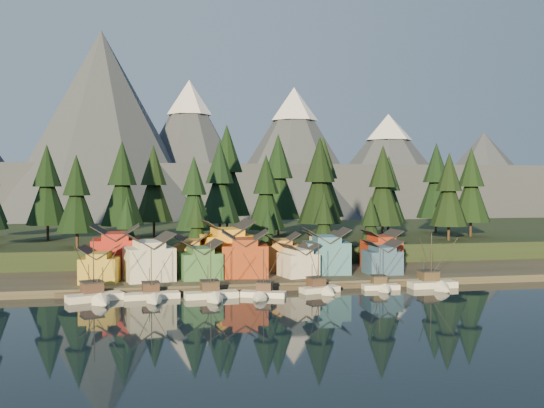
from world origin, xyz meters
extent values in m
plane|color=black|center=(0.00, 0.00, 0.00)|extent=(500.00, 500.00, 0.00)
cube|color=#352E26|center=(0.00, 40.00, 0.75)|extent=(400.00, 50.00, 1.50)
cube|color=black|center=(0.00, 90.00, 3.00)|extent=(420.00, 100.00, 6.00)
cube|color=#40372E|center=(0.00, 16.50, 0.50)|extent=(80.00, 4.00, 1.00)
cube|color=#424856|center=(0.00, 240.00, 15.00)|extent=(560.00, 160.00, 30.00)
cone|color=#424856|center=(-45.00, 180.00, 45.00)|extent=(100.00, 100.00, 90.00)
cone|color=#424856|center=(-5.00, 198.00, 36.00)|extent=(80.00, 80.00, 72.00)
cone|color=white|center=(-5.00, 198.00, 63.36)|extent=(22.40, 22.40, 17.28)
cone|color=#424856|center=(45.00, 186.00, 34.00)|extent=(84.00, 84.00, 68.00)
cone|color=white|center=(45.00, 186.00, 59.84)|extent=(23.52, 23.52, 16.32)
cone|color=#424856|center=(100.00, 202.00, 29.00)|extent=(92.00, 92.00, 58.00)
cone|color=white|center=(100.00, 202.00, 51.04)|extent=(25.76, 25.76, 13.92)
cone|color=#424856|center=(160.00, 210.00, 25.00)|extent=(88.00, 88.00, 50.00)
cube|color=silver|center=(-32.48, 11.11, 0.39)|extent=(10.57, 6.72, 1.80)
cone|color=silver|center=(-30.52, 5.97, 0.39)|extent=(4.37, 4.40, 3.37)
cube|color=black|center=(-32.48, 11.11, -0.28)|extent=(10.82, 6.86, 0.39)
cube|color=#4C3328|center=(-33.14, 12.83, 2.14)|extent=(4.56, 4.43, 2.02)
cube|color=#292626|center=(-33.14, 12.83, 3.26)|extent=(4.85, 4.72, 0.22)
cylinder|color=black|center=(-32.70, 11.69, 6.29)|extent=(0.20, 0.20, 10.12)
cylinder|color=black|center=(-33.88, 14.77, 3.71)|extent=(0.16, 0.16, 4.95)
cube|color=silver|center=(-22.26, 11.25, 0.33)|extent=(10.43, 4.03, 1.53)
cone|color=silver|center=(-21.61, 5.71, 0.33)|extent=(3.25, 3.78, 2.86)
cube|color=black|center=(-22.26, 11.25, -0.24)|extent=(10.68, 4.11, 0.33)
cube|color=#422C23|center=(-22.48, 13.09, 1.81)|extent=(3.36, 3.20, 1.72)
cube|color=#292626|center=(-22.48, 13.09, 2.77)|extent=(3.58, 3.41, 0.19)
cylinder|color=black|center=(-22.34, 11.86, 5.34)|extent=(0.17, 0.17, 8.58)
cylinder|color=black|center=(-22.73, 15.19, 3.15)|extent=(0.13, 0.13, 4.20)
cube|color=white|center=(-11.33, 9.85, 0.36)|extent=(10.16, 3.83, 1.63)
cone|color=white|center=(-10.89, 4.41, 0.36)|extent=(3.31, 3.63, 3.05)
cube|color=black|center=(-11.33, 9.85, -0.25)|extent=(10.41, 3.90, 0.36)
cube|color=#443224|center=(-11.47, 11.67, 1.93)|extent=(3.48, 3.30, 1.83)
cube|color=#292626|center=(-11.47, 11.67, 2.95)|extent=(3.70, 3.52, 0.20)
cylinder|color=black|center=(-11.38, 10.46, 5.69)|extent=(0.18, 0.18, 9.15)
cylinder|color=black|center=(-11.64, 13.73, 3.35)|extent=(0.14, 0.14, 4.47)
cube|color=white|center=(-1.65, 9.08, 0.31)|extent=(8.91, 5.51, 1.42)
cone|color=white|center=(-3.30, 4.71, 0.31)|extent=(3.53, 3.66, 2.67)
cube|color=black|center=(-1.65, 9.08, -0.22)|extent=(9.12, 5.62, 0.31)
cube|color=#4B3228|center=(-1.10, 10.53, 1.69)|extent=(3.61, 3.50, 1.60)
cube|color=#292626|center=(-1.10, 10.53, 2.58)|extent=(3.84, 3.73, 0.18)
cylinder|color=black|center=(-1.47, 9.56, 4.98)|extent=(0.16, 0.16, 8.01)
cylinder|color=black|center=(-0.48, 12.18, 2.94)|extent=(0.12, 0.12, 3.91)
cube|color=silver|center=(10.16, 11.78, 0.33)|extent=(8.31, 4.72, 1.50)
cone|color=silver|center=(11.25, 7.62, 0.33)|extent=(3.41, 3.31, 2.82)
cube|color=black|center=(10.16, 11.78, -0.23)|extent=(8.50, 4.82, 0.33)
cube|color=#463125|center=(9.79, 13.17, 1.79)|extent=(3.63, 3.49, 1.69)
cube|color=#292626|center=(9.79, 13.17, 2.72)|extent=(3.86, 3.72, 0.19)
cylinder|color=black|center=(10.03, 12.24, 5.26)|extent=(0.17, 0.17, 8.46)
cylinder|color=black|center=(9.38, 14.74, 3.10)|extent=(0.13, 0.13, 4.13)
cube|color=silver|center=(23.07, 12.47, 0.31)|extent=(7.52, 3.15, 1.42)
cone|color=silver|center=(22.80, 8.44, 0.31)|extent=(2.82, 2.68, 2.66)
cube|color=black|center=(23.07, 12.47, -0.22)|extent=(7.70, 3.20, 0.31)
cube|color=#4A3B27|center=(23.16, 13.81, 1.68)|extent=(3.01, 2.84, 1.60)
cube|color=#292626|center=(23.16, 13.81, 2.57)|extent=(3.20, 3.03, 0.18)
cylinder|color=black|center=(23.10, 12.92, 4.96)|extent=(0.16, 0.16, 7.98)
cylinder|color=black|center=(23.26, 15.33, 2.93)|extent=(0.12, 0.12, 3.90)
cube|color=silver|center=(34.30, 12.46, 0.39)|extent=(9.96, 3.62, 1.76)
cone|color=silver|center=(34.47, 7.05, 0.39)|extent=(3.41, 3.47, 3.30)
cube|color=black|center=(34.30, 12.46, -0.28)|extent=(10.21, 3.68, 0.39)
cube|color=#493927|center=(34.24, 14.26, 2.09)|extent=(3.63, 3.42, 1.98)
cube|color=#292626|center=(34.24, 14.26, 3.19)|extent=(3.86, 3.64, 0.22)
cylinder|color=black|center=(34.28, 13.06, 6.17)|extent=(0.20, 0.20, 9.91)
cylinder|color=black|center=(34.17, 16.30, 3.63)|extent=(0.15, 0.15, 4.85)
cube|color=#AE8E2C|center=(-32.61, 22.54, 4.01)|extent=(7.94, 7.13, 5.01)
cube|color=#AE8E2C|center=(-32.61, 22.54, 7.02)|extent=(4.66, 6.65, 1.03)
cube|color=beige|center=(-22.88, 23.70, 4.89)|extent=(10.99, 10.20, 6.77)
cube|color=beige|center=(-22.88, 23.70, 8.92)|extent=(6.83, 9.11, 1.32)
cube|color=#3A6C3E|center=(-12.38, 23.97, 4.22)|extent=(9.06, 8.60, 5.43)
cube|color=#3A6C3E|center=(-12.38, 23.97, 7.49)|extent=(5.41, 7.97, 1.15)
cube|color=maroon|center=(-2.78, 25.17, 4.90)|extent=(10.58, 9.59, 6.80)
cube|color=maroon|center=(-2.78, 25.17, 8.97)|extent=(6.25, 8.91, 1.36)
cube|color=beige|center=(8.42, 22.79, 3.98)|extent=(8.34, 8.34, 4.95)
cube|color=beige|center=(8.42, 22.79, 6.93)|extent=(5.28, 7.49, 0.97)
cube|color=#396B87|center=(15.59, 25.95, 4.99)|extent=(10.15, 8.80, 6.97)
cube|color=#396B87|center=(15.59, 25.95, 9.12)|extent=(5.89, 8.25, 1.33)
cube|color=#315275|center=(27.45, 23.02, 4.03)|extent=(7.47, 6.57, 5.06)
cube|color=#315275|center=(27.45, 23.02, 7.06)|extent=(4.16, 6.38, 1.03)
cube|color=#A12119|center=(-29.98, 31.93, 5.41)|extent=(10.29, 9.20, 7.83)
cube|color=#A12119|center=(-29.98, 31.93, 10.02)|extent=(5.76, 8.91, 1.42)
cube|color=#C27B32|center=(-13.66, 32.10, 4.63)|extent=(8.85, 8.46, 6.27)
cube|color=#C27B32|center=(-13.66, 32.10, 8.30)|extent=(5.41, 7.72, 1.08)
cube|color=gold|center=(-5.58, 33.43, 5.59)|extent=(11.87, 10.42, 8.18)
cube|color=gold|center=(-5.58, 33.43, 10.43)|extent=(6.97, 9.69, 1.53)
cube|color=#BD7930|center=(6.50, 32.59, 4.46)|extent=(8.82, 7.43, 5.92)
cube|color=#BD7930|center=(6.50, 32.59, 8.00)|extent=(5.04, 7.05, 1.18)
cube|color=silver|center=(16.69, 33.77, 4.59)|extent=(8.14, 7.28, 6.18)
cube|color=silver|center=(16.69, 33.77, 8.23)|extent=(4.56, 7.04, 1.12)
cube|color=maroon|center=(30.52, 31.54, 4.72)|extent=(8.03, 7.54, 6.45)
cube|color=maroon|center=(30.52, 31.54, 8.49)|extent=(4.45, 7.34, 1.12)
cylinder|color=#332319|center=(-50.00, 68.00, 8.27)|extent=(0.70, 0.70, 4.54)
cone|color=black|center=(-50.00, 68.00, 18.11)|extent=(11.10, 11.10, 15.65)
cone|color=black|center=(-50.00, 68.00, 26.19)|extent=(7.57, 7.57, 11.36)
cylinder|color=#332319|center=(-40.00, 48.00, 7.96)|extent=(0.70, 0.70, 3.92)
cone|color=black|center=(-40.00, 48.00, 16.45)|extent=(9.58, 9.58, 13.50)
cone|color=black|center=(-40.00, 48.00, 23.42)|extent=(6.53, 6.53, 9.80)
cylinder|color=#332319|center=(-30.00, 60.00, 8.33)|extent=(0.70, 0.70, 4.67)
cone|color=black|center=(-30.00, 60.00, 18.45)|extent=(11.41, 11.41, 16.08)
cone|color=black|center=(-30.00, 60.00, 26.74)|extent=(7.78, 7.78, 11.67)
cylinder|color=#332319|center=(-22.00, 75.00, 8.33)|extent=(0.70, 0.70, 4.65)
cone|color=black|center=(-22.00, 75.00, 18.41)|extent=(11.38, 11.38, 16.03)
cone|color=black|center=(-22.00, 75.00, 26.69)|extent=(7.76, 7.76, 11.64)
cylinder|color=#332319|center=(-12.00, 50.00, 7.96)|extent=(0.70, 0.70, 3.92)
cone|color=black|center=(-12.00, 50.00, 16.45)|extent=(9.58, 9.58, 13.50)
cone|color=black|center=(-12.00, 50.00, 23.42)|extent=(6.53, 6.53, 9.80)
cylinder|color=#332319|center=(-4.00, 65.00, 8.40)|extent=(0.70, 0.70, 4.81)
cone|color=black|center=(-4.00, 65.00, 18.81)|extent=(11.75, 11.75, 16.55)
cone|color=black|center=(-4.00, 65.00, 27.36)|extent=(8.01, 8.01, 12.01)
cylinder|color=#332319|center=(6.00, 48.00, 7.99)|extent=(0.70, 0.70, 3.99)
cone|color=black|center=(6.00, 48.00, 16.64)|extent=(9.75, 9.75, 13.74)
cone|color=black|center=(6.00, 48.00, 23.73)|extent=(6.65, 6.65, 9.97)
cylinder|color=#332319|center=(14.00, 72.00, 8.63)|extent=(0.70, 0.70, 5.27)
cone|color=black|center=(14.00, 72.00, 20.04)|extent=(12.87, 12.87, 18.14)
cone|color=black|center=(14.00, 72.00, 29.40)|extent=(8.78, 8.78, 13.16)
cylinder|color=#332319|center=(22.00, 55.00, 8.46)|extent=(0.70, 0.70, 4.92)
cone|color=black|center=(22.00, 55.00, 19.12)|extent=(12.02, 12.02, 16.94)
cone|color=black|center=(22.00, 55.00, 27.86)|extent=(8.20, 8.20, 12.30)
cylinder|color=#332319|center=(30.00, 80.00, 8.64)|extent=(0.70, 0.70, 5.27)
cone|color=black|center=(30.00, 80.00, 20.06)|extent=(12.88, 12.88, 18.15)
cone|color=black|center=(30.00, 80.00, 29.43)|extent=(8.78, 8.78, 13.18)
cylinder|color=#332319|center=(38.00, 50.00, 8.25)|extent=(0.70, 0.70, 4.50)
cone|color=black|center=(38.00, 50.00, 18.00)|extent=(11.00, 11.00, 15.50)
cone|color=black|center=(38.00, 50.00, 26.00)|extent=(7.50, 7.50, 11.25)
cylinder|color=#332319|center=(46.00, 66.00, 8.07)|extent=(0.70, 0.70, 4.13)
cone|color=black|center=(46.00, 66.00, 17.02)|extent=(10.11, 10.11, 14.24)
cone|color=black|center=(46.00, 66.00, 24.37)|extent=(6.89, 6.89, 10.34)
cylinder|color=#332319|center=(56.00, 48.00, 8.08)|extent=(0.70, 0.70, 4.17)
cone|color=black|center=(56.00, 48.00, 17.12)|extent=(10.19, 10.19, 14.36)
cone|color=black|center=(56.00, 48.00, 24.53)|extent=(6.95, 6.95, 10.42)
cylinder|color=#332319|center=(64.00, 72.00, 8.45)|extent=(0.70, 0.70, 4.91)
cone|color=black|center=(64.00, 72.00, 19.09)|extent=(12.00, 12.00, 16.91)
cone|color=black|center=(64.00, 72.00, 27.81)|extent=(8.18, 8.18, 12.27)
cylinder|color=#332319|center=(0.00, 82.00, 8.93)|extent=(0.70, 0.70, 5.87)
cone|color=black|center=(0.00, 82.00, 21.65)|extent=(14.34, 14.34, 20.21)
cone|color=black|center=(0.00, 82.00, 32.08)|extent=(9.78, 9.78, 14.67)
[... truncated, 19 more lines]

